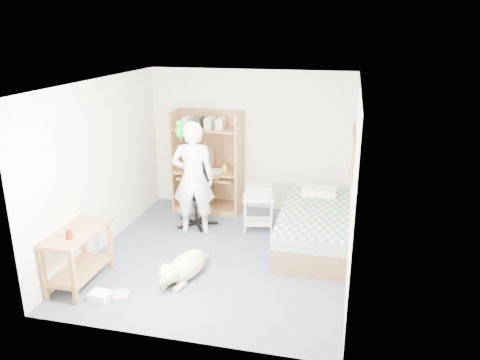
{
  "coord_description": "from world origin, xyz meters",
  "views": [
    {
      "loc": [
        1.69,
        -5.95,
        3.2
      ],
      "look_at": [
        0.2,
        0.38,
        1.05
      ],
      "focal_mm": 35.0,
      "sensor_mm": 36.0,
      "label": 1
    }
  ],
  "objects_px": {
    "side_desk": "(78,250)",
    "office_chair": "(197,202)",
    "computer_hutch": "(209,165)",
    "person": "(193,178)",
    "dog": "(184,267)",
    "printer_cart": "(258,208)",
    "bed": "(314,228)"
  },
  "relations": [
    {
      "from": "bed",
      "to": "person",
      "type": "bearing_deg",
      "value": 177.56
    },
    {
      "from": "bed",
      "to": "printer_cart",
      "type": "relative_size",
      "value": 3.46
    },
    {
      "from": "computer_hutch",
      "to": "office_chair",
      "type": "relative_size",
      "value": 1.63
    },
    {
      "from": "side_desk",
      "to": "printer_cart",
      "type": "height_order",
      "value": "side_desk"
    },
    {
      "from": "computer_hutch",
      "to": "bed",
      "type": "height_order",
      "value": "computer_hutch"
    },
    {
      "from": "computer_hutch",
      "to": "office_chair",
      "type": "height_order",
      "value": "computer_hutch"
    },
    {
      "from": "person",
      "to": "printer_cart",
      "type": "xyz_separation_m",
      "value": [
        0.99,
        0.3,
        -0.53
      ]
    },
    {
      "from": "side_desk",
      "to": "computer_hutch",
      "type": "bearing_deg",
      "value": 73.86
    },
    {
      "from": "person",
      "to": "dog",
      "type": "height_order",
      "value": "person"
    },
    {
      "from": "computer_hutch",
      "to": "person",
      "type": "distance_m",
      "value": 1.05
    },
    {
      "from": "bed",
      "to": "person",
      "type": "distance_m",
      "value": 2.04
    },
    {
      "from": "person",
      "to": "bed",
      "type": "bearing_deg",
      "value": 165.22
    },
    {
      "from": "dog",
      "to": "printer_cart",
      "type": "distance_m",
      "value": 1.89
    },
    {
      "from": "computer_hutch",
      "to": "side_desk",
      "type": "distance_m",
      "value": 3.08
    },
    {
      "from": "side_desk",
      "to": "office_chair",
      "type": "xyz_separation_m",
      "value": [
        0.85,
        2.21,
        -0.1
      ]
    },
    {
      "from": "office_chair",
      "to": "printer_cart",
      "type": "xyz_separation_m",
      "value": [
        1.06,
        -0.01,
        -0.01
      ]
    },
    {
      "from": "side_desk",
      "to": "office_chair",
      "type": "distance_m",
      "value": 2.37
    },
    {
      "from": "computer_hutch",
      "to": "printer_cart",
      "type": "bearing_deg",
      "value": -34.99
    },
    {
      "from": "bed",
      "to": "printer_cart",
      "type": "bearing_deg",
      "value": 158.0
    },
    {
      "from": "side_desk",
      "to": "dog",
      "type": "bearing_deg",
      "value": 18.77
    },
    {
      "from": "computer_hutch",
      "to": "person",
      "type": "height_order",
      "value": "person"
    },
    {
      "from": "side_desk",
      "to": "office_chair",
      "type": "bearing_deg",
      "value": 68.89
    },
    {
      "from": "bed",
      "to": "person",
      "type": "height_order",
      "value": "person"
    },
    {
      "from": "bed",
      "to": "side_desk",
      "type": "bearing_deg",
      "value": -147.5
    },
    {
      "from": "computer_hutch",
      "to": "person",
      "type": "xyz_separation_m",
      "value": [
        0.07,
        -1.04,
        0.1
      ]
    },
    {
      "from": "office_chair",
      "to": "computer_hutch",
      "type": "bearing_deg",
      "value": 77.86
    },
    {
      "from": "side_desk",
      "to": "person",
      "type": "xyz_separation_m",
      "value": [
        0.92,
        1.9,
        0.42
      ]
    },
    {
      "from": "printer_cart",
      "to": "office_chair",
      "type": "bearing_deg",
      "value": 168.59
    },
    {
      "from": "dog",
      "to": "printer_cart",
      "type": "relative_size",
      "value": 1.85
    },
    {
      "from": "person",
      "to": "dog",
      "type": "xyz_separation_m",
      "value": [
        0.35,
        -1.47,
        -0.74
      ]
    },
    {
      "from": "computer_hutch",
      "to": "dog",
      "type": "height_order",
      "value": "computer_hutch"
    },
    {
      "from": "office_chair",
      "to": "printer_cart",
      "type": "height_order",
      "value": "office_chair"
    }
  ]
}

